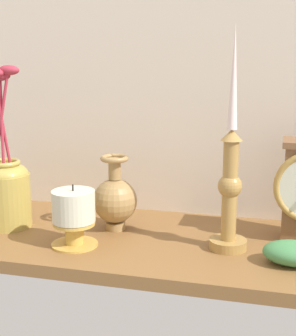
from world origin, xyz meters
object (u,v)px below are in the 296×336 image
brass_vase_bulbous (115,199)px  pillar_candle_front (74,215)px  candlestick_tall_left (230,182)px  brass_vase_jar (6,186)px

brass_vase_bulbous → pillar_candle_front: bearing=-113.6°
candlestick_tall_left → pillar_candle_front: candlestick_tall_left is taller
candlestick_tall_left → brass_vase_jar: bearing=178.7°
candlestick_tall_left → pillar_candle_front: bearing=-168.4°
brass_vase_bulbous → pillar_candle_front: size_ratio=1.30×
brass_vase_jar → pillar_candle_front: (17.79, -6.83, -2.46)cm
pillar_candle_front → brass_vase_bulbous: bearing=66.4°
candlestick_tall_left → brass_vase_bulbous: size_ratio=2.65×
brass_vase_bulbous → brass_vase_jar: (-22.39, -3.70, 2.01)cm
candlestick_tall_left → pillar_candle_front: 29.47cm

